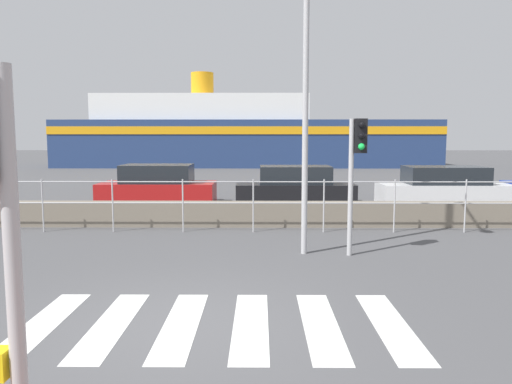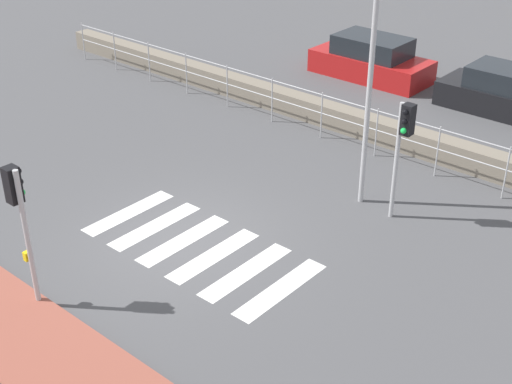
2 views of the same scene
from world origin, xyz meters
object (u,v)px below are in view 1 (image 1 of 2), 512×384
streetlamp (307,43)px  parked_car_black (295,188)px  parked_car_red (158,187)px  parked_car_white (444,188)px  ferry_boat (238,136)px  traffic_light_far (357,156)px

streetlamp → parked_car_black: streetlamp is taller
streetlamp → parked_car_red: streetlamp is taller
streetlamp → parked_car_white: 10.22m
ferry_boat → parked_car_white: ferry_boat is taller
ferry_boat → parked_car_red: 23.12m
traffic_light_far → parked_car_red: 9.58m
ferry_boat → parked_car_black: bearing=-82.5°
traffic_light_far → parked_car_white: size_ratio=0.61×
parked_car_black → parked_car_white: 5.30m
parked_car_red → streetlamp: bearing=-59.4°
parked_car_black → parked_car_white: (5.30, 0.00, -0.01)m
traffic_light_far → parked_car_black: 7.82m
streetlamp → parked_car_red: bearing=120.6°
ferry_boat → parked_car_black: (3.03, -22.98, -1.83)m
ferry_boat → parked_car_black: ferry_boat is taller
ferry_boat → parked_car_red: size_ratio=7.37×
streetlamp → parked_car_black: size_ratio=1.66×
parked_car_red → parked_car_black: 4.89m
parked_car_red → parked_car_white: size_ratio=0.89×
ferry_boat → streetlamp: bearing=-85.0°
traffic_light_far → parked_car_black: traffic_light_far is taller
traffic_light_far → streetlamp: size_ratio=0.40×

